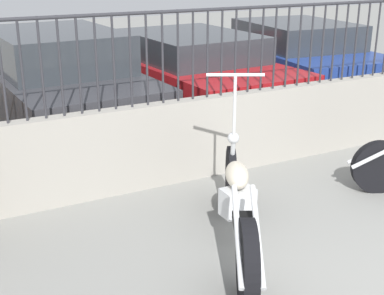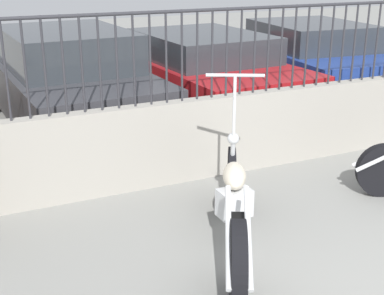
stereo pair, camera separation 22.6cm
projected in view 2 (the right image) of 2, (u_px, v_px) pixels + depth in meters
The scene contains 6 objects.
low_wall at pixel (211, 137), 6.10m from camera, with size 10.53×0.18×0.93m.
fence_railing at pixel (212, 41), 5.73m from camera, with size 10.53×0.04×0.97m.
motorcycle_white at pixel (235, 214), 4.40m from camera, with size 1.13×2.04×1.43m.
car_dark_grey at pixel (66, 79), 7.75m from camera, with size 1.96×4.60×1.46m.
car_red at pixel (197, 69), 8.80m from camera, with size 2.11×4.67×1.27m.
car_blue at pixel (305, 55), 10.14m from camera, with size 2.29×4.52×1.27m.
Camera 2 is at (-2.63, -1.98, 2.40)m, focal length 50.00 mm.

